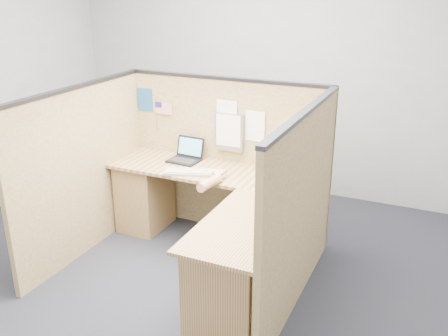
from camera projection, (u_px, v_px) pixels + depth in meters
The scene contains 13 objects.
floor at pixel (178, 276), 4.24m from camera, with size 5.00×5.00×0.00m, color black.
wall_back at pixel (272, 70), 5.67m from camera, with size 5.00×5.00×0.00m, color #939597.
cubicle_partitions at pixel (200, 175), 4.34m from camera, with size 2.06×1.83×1.53m.
l_desk at pixel (212, 224), 4.28m from camera, with size 1.95×1.75×0.73m.
laptop at pixel (186, 155), 4.80m from camera, with size 0.30×0.29×0.21m.
keyboard at pixel (191, 172), 4.47m from camera, with size 0.51×0.31×0.03m.
mouse at pixel (219, 175), 4.37m from camera, with size 0.12×0.07×0.05m, color silver.
hand_forearm at pixel (213, 180), 4.23m from camera, with size 0.12×0.43×0.09m.
blue_poster at pixel (145, 100), 4.97m from camera, with size 0.17×0.00×0.23m, color navy.
american_flag at pixel (162, 109), 4.91m from camera, with size 0.19×0.01×0.32m.
file_holder at pixel (229, 132), 4.67m from camera, with size 0.28×0.05×0.36m.
paper_left at pixel (226, 116), 4.66m from camera, with size 0.24×0.00×0.31m, color white.
paper_right at pixel (254, 126), 4.57m from camera, with size 0.22×0.00×0.29m, color white.
Camera 1 is at (1.86, -3.16, 2.35)m, focal length 40.00 mm.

